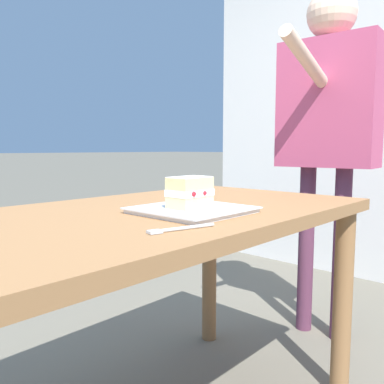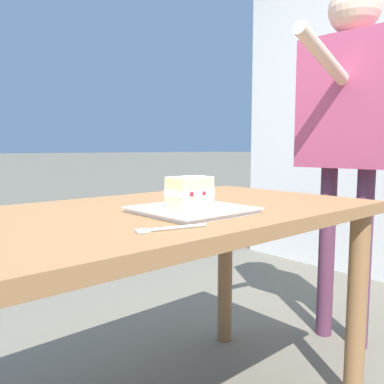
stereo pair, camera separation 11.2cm
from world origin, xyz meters
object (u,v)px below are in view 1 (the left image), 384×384
Objects in this scene: diner_person at (328,110)px; dessert_plate at (192,210)px; cake_slice at (190,192)px; patio_table at (149,246)px; dessert_fork at (178,229)px.

dessert_plate is at bearing -176.03° from diner_person.
patio_table is at bearing 109.94° from cake_slice.
diner_person is (1.04, 0.07, 0.36)m from dessert_plate.
patio_table is 12.18× the size of cake_slice.
cake_slice reaches higher than dessert_plate.
dessert_plate is at bearing -7.07° from cake_slice.
patio_table is at bearing 61.20° from dessert_fork.
diner_person is at bearing 9.86° from dessert_fork.
cake_slice is 0.07× the size of diner_person.
patio_table is 0.22m from cake_slice.
cake_slice is at bearing 36.68° from dessert_fork.
dessert_plate is (0.05, -0.13, 0.12)m from patio_table.
dessert_fork is 1.31m from diner_person.
cake_slice is 0.71× the size of dessert_fork.
dessert_fork is (-0.20, -0.14, -0.00)m from dessert_plate.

